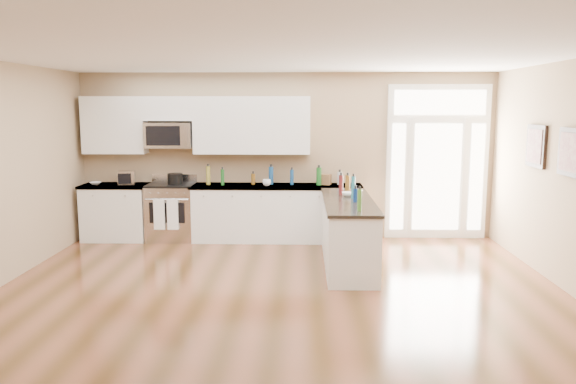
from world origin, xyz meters
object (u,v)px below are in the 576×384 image
(kitchen_range, at_px, (172,212))
(stockpot, at_px, (175,178))
(peninsula_cabinet, at_px, (348,235))
(toaster_oven, at_px, (127,178))

(kitchen_range, relative_size, stockpot, 4.31)
(kitchen_range, height_order, stockpot, stockpot)
(peninsula_cabinet, bearing_deg, toaster_oven, 158.21)
(peninsula_cabinet, relative_size, toaster_oven, 8.60)
(kitchen_range, xyz_separation_m, stockpot, (0.07, 0.01, 0.57))
(peninsula_cabinet, height_order, stockpot, stockpot)
(peninsula_cabinet, bearing_deg, kitchen_range, 153.09)
(peninsula_cabinet, xyz_separation_m, toaster_oven, (-3.59, 1.43, 0.62))
(kitchen_range, distance_m, stockpot, 0.57)
(peninsula_cabinet, relative_size, kitchen_range, 2.15)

